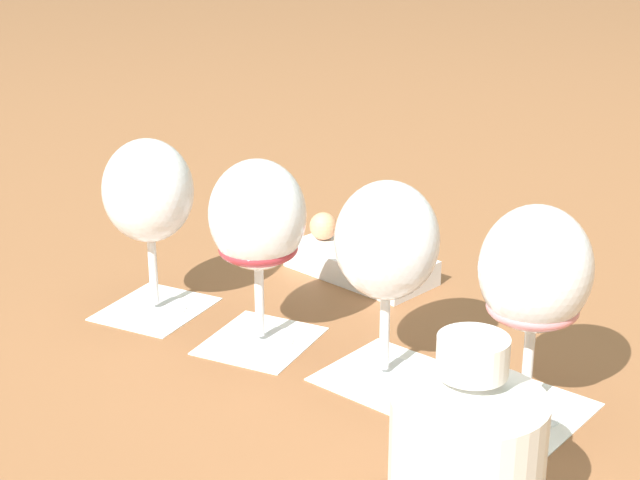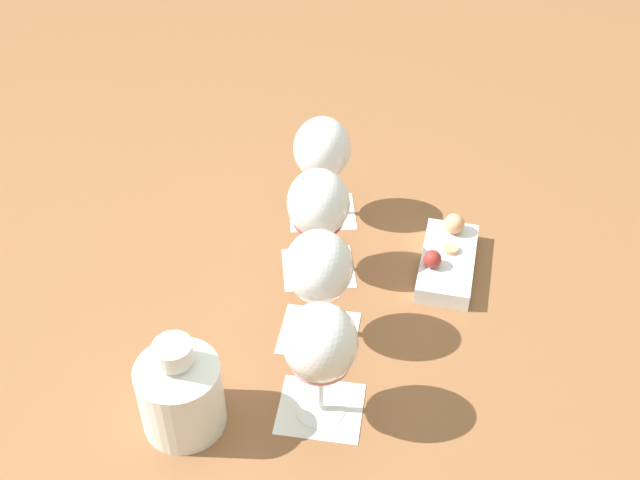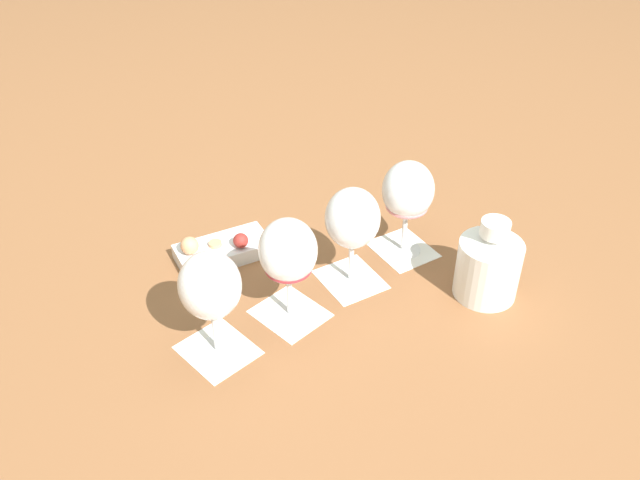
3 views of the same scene
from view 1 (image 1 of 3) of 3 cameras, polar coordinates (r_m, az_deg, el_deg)
name	(u,v)px [view 1 (image 1 of 3)]	position (r m, az deg, el deg)	size (l,w,h in m)	color
ground_plane	(326,356)	(0.97, 0.35, -6.74)	(8.00, 8.00, 0.00)	brown
tasting_card_0	(524,411)	(0.89, 11.78, -9.70)	(0.15, 0.15, 0.00)	white
tasting_card_1	(384,374)	(0.94, 3.72, -7.76)	(0.15, 0.15, 0.00)	white
tasting_card_2	(260,340)	(1.00, -3.49, -5.85)	(0.15, 0.15, 0.00)	white
tasting_card_3	(156,308)	(1.09, -9.55, -3.95)	(0.15, 0.15, 0.00)	white
wine_glass_0	(535,278)	(0.84, 12.40, -2.15)	(0.10, 0.10, 0.19)	white
wine_glass_1	(387,249)	(0.89, 3.90, -0.52)	(0.10, 0.10, 0.19)	white
wine_glass_2	(258,222)	(0.95, -3.65, 1.03)	(0.10, 0.10, 0.19)	white
wine_glass_3	(149,198)	(1.04, -9.95, 2.42)	(0.10, 0.10, 0.19)	white
ceramic_vase	(467,449)	(0.71, 8.56, -11.94)	(0.11, 0.11, 0.15)	white
snack_dish	(358,260)	(1.16, 2.20, -1.18)	(0.19, 0.17, 0.06)	silver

